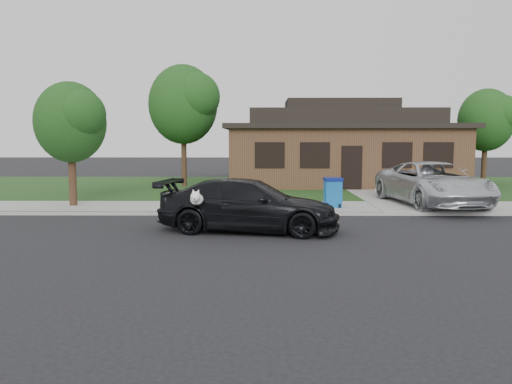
{
  "coord_description": "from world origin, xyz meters",
  "views": [
    {
      "loc": [
        -0.45,
        -13.36,
        2.57
      ],
      "look_at": [
        -0.58,
        0.68,
        1.1
      ],
      "focal_mm": 35.0,
      "sensor_mm": 36.0,
      "label": 1
    }
  ],
  "objects": [
    {
      "name": "ground",
      "position": [
        0.0,
        0.0,
        0.0
      ],
      "size": [
        120.0,
        120.0,
        0.0
      ],
      "primitive_type": "plane",
      "color": "black",
      "rests_on": "ground"
    },
    {
      "name": "sedan",
      "position": [
        -0.78,
        0.57,
        0.74
      ],
      "size": [
        5.36,
        2.91,
        1.47
      ],
      "rotation": [
        0.0,
        0.0,
        1.4
      ],
      "color": "black",
      "rests_on": "ground"
    },
    {
      "name": "sidewalk",
      "position": [
        0.0,
        5.0,
        0.06
      ],
      "size": [
        60.0,
        3.0,
        0.12
      ],
      "primitive_type": "cube",
      "color": "gray",
      "rests_on": "ground"
    },
    {
      "name": "house",
      "position": [
        4.0,
        15.0,
        2.13
      ],
      "size": [
        12.6,
        8.6,
        4.65
      ],
      "color": "#422B1C",
      "rests_on": "ground"
    },
    {
      "name": "tree_2",
      "position": [
        -7.38,
        5.11,
        3.27
      ],
      "size": [
        2.73,
        2.6,
        4.59
      ],
      "color": "#332114",
      "rests_on": "ground"
    },
    {
      "name": "tree_0",
      "position": [
        -4.34,
        12.88,
        4.48
      ],
      "size": [
        3.78,
        3.6,
        6.34
      ],
      "color": "#332114",
      "rests_on": "ground"
    },
    {
      "name": "driveway",
      "position": [
        6.0,
        10.0,
        0.07
      ],
      "size": [
        4.5,
        13.0,
        0.14
      ],
      "primitive_type": "cube",
      "color": "gray",
      "rests_on": "ground"
    },
    {
      "name": "curb",
      "position": [
        0.0,
        3.5,
        0.06
      ],
      "size": [
        60.0,
        0.12,
        0.12
      ],
      "primitive_type": "cube",
      "color": "gray",
      "rests_on": "ground"
    },
    {
      "name": "tree_1",
      "position": [
        12.14,
        14.4,
        3.71
      ],
      "size": [
        3.15,
        3.0,
        5.25
      ],
      "color": "#332114",
      "rests_on": "ground"
    },
    {
      "name": "minivan",
      "position": [
        6.03,
        5.37,
        0.95
      ],
      "size": [
        3.39,
        6.09,
        1.61
      ],
      "primitive_type": "imported",
      "rotation": [
        0.0,
        0.0,
        0.13
      ],
      "color": "silver",
      "rests_on": "driveway"
    },
    {
      "name": "lawn",
      "position": [
        0.0,
        13.0,
        0.07
      ],
      "size": [
        60.0,
        13.0,
        0.13
      ],
      "primitive_type": "cube",
      "color": "#193814",
      "rests_on": "ground"
    },
    {
      "name": "recycling_bin",
      "position": [
        2.2,
        4.82,
        0.66
      ],
      "size": [
        0.67,
        0.71,
        1.07
      ],
      "rotation": [
        0.0,
        0.0,
        0.05
      ],
      "color": "#0E549D",
      "rests_on": "sidewalk"
    }
  ]
}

